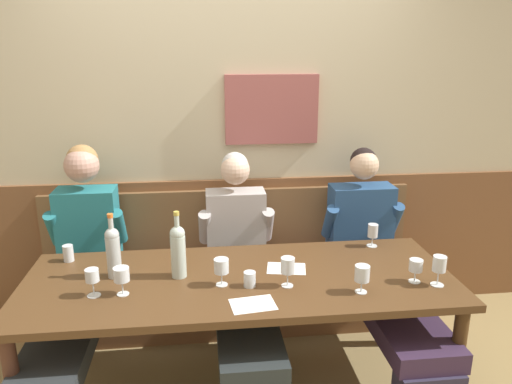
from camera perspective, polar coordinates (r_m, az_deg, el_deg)
room_wall_back at (r=3.38m, az=-3.38°, el=8.20°), size 6.80×0.12×2.80m
wood_wainscot_panel at (r=3.57m, az=-3.12°, el=-6.35°), size 6.80×0.03×1.00m
wall_bench at (r=3.47m, az=-2.84°, el=-11.06°), size 2.57×0.42×0.94m
dining_table at (r=2.66m, az=-1.88°, el=-11.33°), size 2.27×0.85×0.72m
person_right_seat at (r=3.07m, az=-20.09°, el=-8.51°), size 0.48×1.33×1.31m
person_left_seat at (r=2.97m, az=-1.76°, el=-9.44°), size 0.49×1.32×1.24m
person_center_right_seat at (r=3.15m, az=14.16°, el=-8.33°), size 0.53×1.32×1.25m
wine_bottle_clear_water at (r=2.60m, az=-9.08°, el=-6.64°), size 0.08×0.08×0.36m
wine_bottle_green_tall at (r=2.67m, az=-16.33°, el=-6.56°), size 0.07×0.07×0.35m
wine_glass_left_end at (r=2.67m, az=18.16°, el=-8.28°), size 0.07×0.07×0.12m
wine_glass_mid_left at (r=3.05m, az=13.47°, el=-4.58°), size 0.06×0.06×0.14m
wine_glass_by_bottle at (r=2.66m, az=20.61°, el=-7.96°), size 0.07×0.07×0.16m
wine_glass_center_rear at (r=2.50m, az=-4.06°, el=-8.68°), size 0.08×0.08×0.14m
wine_glass_near_bucket at (r=2.50m, az=-15.43°, el=-9.41°), size 0.08×0.08×0.14m
wine_glass_center_front at (r=2.52m, az=-18.59°, el=-9.35°), size 0.07×0.07×0.14m
wine_glass_mid_right at (r=2.49m, az=12.29°, el=-9.33°), size 0.07×0.07×0.14m
wine_glass_right_end at (r=2.49m, az=3.72°, el=-8.72°), size 0.07×0.07×0.16m
water_tumbler_center at (r=2.51m, az=-0.74°, el=-10.14°), size 0.06×0.06×0.08m
water_tumbler_right at (r=2.98m, az=-21.07°, el=-6.69°), size 0.06×0.06×0.09m
tasting_sheet_left_guest at (r=2.37m, az=-0.36°, el=-12.99°), size 0.23×0.18×0.00m
tasting_sheet_right_guest at (r=2.72m, az=3.56°, el=-8.90°), size 0.23×0.19×0.00m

